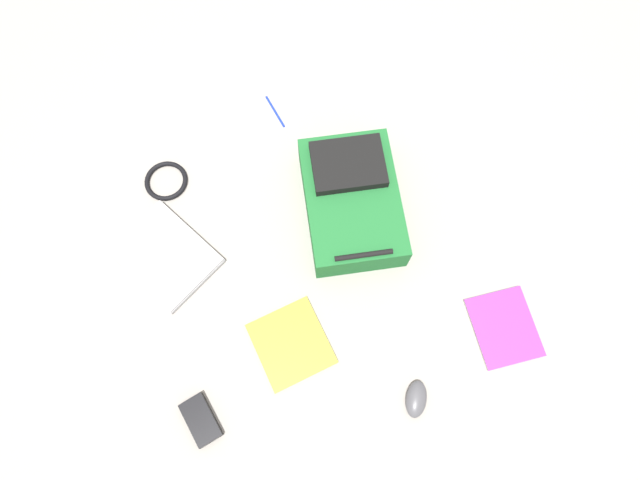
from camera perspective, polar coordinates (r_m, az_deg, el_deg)
ground_plane at (r=1.75m, az=0.14°, el=-1.82°), size 3.95×3.95×0.00m
backpack at (r=1.75m, az=3.34°, el=4.26°), size 0.41×0.50×0.16m
laptop at (r=1.80m, az=-15.91°, el=-1.59°), size 0.33×0.37×0.03m
book_comic at (r=1.78m, az=18.81°, el=-8.74°), size 0.22×0.26×0.02m
book_manual at (r=1.68m, az=-3.06°, el=-10.89°), size 0.21×0.23×0.02m
computer_mouse at (r=1.68m, az=10.11°, el=-16.18°), size 0.11×0.12×0.04m
cable_coil at (r=1.91m, az=-15.92°, el=6.01°), size 0.15×0.15×0.02m
power_brick at (r=1.69m, az=-12.46°, el=-18.05°), size 0.09×0.15×0.03m
pen_black at (r=1.98m, az=-4.75°, el=13.39°), size 0.02×0.14×0.01m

